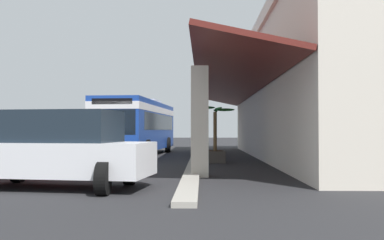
% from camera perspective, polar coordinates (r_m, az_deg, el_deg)
% --- Properties ---
extents(ground, '(120.00, 120.00, 0.00)m').
position_cam_1_polar(ground, '(24.40, 7.09, -4.79)').
color(ground, '#262628').
extents(curb_strip, '(29.44, 0.50, 0.12)m').
position_cam_1_polar(curb_strip, '(22.98, 0.53, -4.86)').
color(curb_strip, '#9E998E').
rests_on(curb_strip, ground).
extents(plaza_building, '(24.84, 16.38, 6.95)m').
position_cam_1_polar(plaza_building, '(24.82, 23.39, 3.41)').
color(plaza_building, beige).
rests_on(plaza_building, ground).
extents(transit_bus, '(11.37, 3.42, 3.34)m').
position_cam_1_polar(transit_bus, '(25.90, -7.01, -0.49)').
color(transit_bus, '#193D9E').
rests_on(transit_bus, ground).
extents(parked_sedan_red, '(2.70, 4.54, 1.47)m').
position_cam_1_polar(parked_sedan_red, '(15.02, -19.72, -4.02)').
color(parked_sedan_red, maroon).
rests_on(parked_sedan_red, ground).
extents(parked_suv_charcoal, '(4.82, 2.24, 1.97)m').
position_cam_1_polar(parked_suv_charcoal, '(33.96, -18.59, -2.03)').
color(parked_suv_charcoal, '#232328').
rests_on(parked_suv_charcoal, ground).
extents(parked_suv_white, '(3.15, 5.03, 1.97)m').
position_cam_1_polar(parked_suv_white, '(11.60, -17.57, -3.55)').
color(parked_suv_white, silver).
rests_on(parked_suv_white, ground).
extents(pedestrian, '(0.52, 0.68, 1.73)m').
position_cam_1_polar(pedestrian, '(16.82, -13.39, -3.00)').
color(pedestrian, navy).
rests_on(pedestrian, ground).
extents(potted_palm, '(1.71, 1.88, 2.58)m').
position_cam_1_polar(potted_palm, '(19.68, 3.06, -3.88)').
color(potted_palm, '#4C4742').
rests_on(potted_palm, ground).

